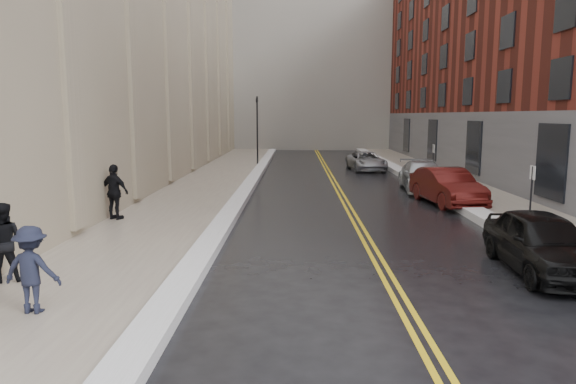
{
  "coord_description": "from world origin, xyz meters",
  "views": [
    {
      "loc": [
        0.31,
        -8.47,
        3.83
      ],
      "look_at": [
        0.08,
        6.35,
        1.6
      ],
      "focal_mm": 32.0,
      "sensor_mm": 36.0,
      "label": 1
    }
  ],
  "objects_px": {
    "pedestrian_c": "(115,192)",
    "car_maroon": "(447,186)",
    "pedestrian_b": "(32,269)",
    "car_silver_near": "(423,176)",
    "car_black": "(542,242)",
    "pedestrian_a": "(2,242)",
    "car_silver_far": "(366,161)"
  },
  "relations": [
    {
      "from": "pedestrian_c",
      "to": "car_maroon",
      "type": "bearing_deg",
      "value": -139.67
    },
    {
      "from": "pedestrian_b",
      "to": "pedestrian_c",
      "type": "distance_m",
      "value": 8.81
    },
    {
      "from": "car_maroon",
      "to": "car_silver_near",
      "type": "xyz_separation_m",
      "value": [
        0.0,
        4.13,
        -0.05
      ]
    },
    {
      "from": "car_black",
      "to": "pedestrian_a",
      "type": "height_order",
      "value": "pedestrian_a"
    },
    {
      "from": "car_silver_far",
      "to": "pedestrian_a",
      "type": "distance_m",
      "value": 27.27
    },
    {
      "from": "car_black",
      "to": "pedestrian_c",
      "type": "bearing_deg",
      "value": 158.42
    },
    {
      "from": "pedestrian_a",
      "to": "car_maroon",
      "type": "bearing_deg",
      "value": -156.93
    },
    {
      "from": "car_black",
      "to": "car_silver_near",
      "type": "height_order",
      "value": "car_black"
    },
    {
      "from": "car_silver_near",
      "to": "car_silver_far",
      "type": "height_order",
      "value": "car_silver_near"
    },
    {
      "from": "car_silver_near",
      "to": "car_black",
      "type": "bearing_deg",
      "value": -87.77
    },
    {
      "from": "car_maroon",
      "to": "pedestrian_a",
      "type": "distance_m",
      "value": 17.03
    },
    {
      "from": "pedestrian_c",
      "to": "car_silver_near",
      "type": "bearing_deg",
      "value": -124.79
    },
    {
      "from": "car_silver_near",
      "to": "pedestrian_c",
      "type": "bearing_deg",
      "value": -143.18
    },
    {
      "from": "car_black",
      "to": "car_maroon",
      "type": "xyz_separation_m",
      "value": [
        0.48,
        9.68,
        0.03
      ]
    },
    {
      "from": "car_silver_far",
      "to": "pedestrian_c",
      "type": "relative_size",
      "value": 2.38
    },
    {
      "from": "car_black",
      "to": "pedestrian_c",
      "type": "relative_size",
      "value": 2.25
    },
    {
      "from": "car_maroon",
      "to": "pedestrian_a",
      "type": "height_order",
      "value": "pedestrian_a"
    },
    {
      "from": "car_maroon",
      "to": "car_silver_near",
      "type": "relative_size",
      "value": 0.94
    },
    {
      "from": "pedestrian_b",
      "to": "car_silver_far",
      "type": "bearing_deg",
      "value": -105.64
    },
    {
      "from": "car_maroon",
      "to": "car_black",
      "type": "bearing_deg",
      "value": -100.8
    },
    {
      "from": "car_black",
      "to": "car_silver_near",
      "type": "bearing_deg",
      "value": 90.5
    },
    {
      "from": "car_maroon",
      "to": "car_silver_far",
      "type": "bearing_deg",
      "value": 88.64
    },
    {
      "from": "car_black",
      "to": "pedestrian_a",
      "type": "xyz_separation_m",
      "value": [
        -12.52,
        -1.32,
        0.29
      ]
    },
    {
      "from": "pedestrian_a",
      "to": "pedestrian_b",
      "type": "height_order",
      "value": "pedestrian_a"
    },
    {
      "from": "car_silver_near",
      "to": "car_maroon",
      "type": "bearing_deg",
      "value": -85.8
    },
    {
      "from": "car_black",
      "to": "pedestrian_a",
      "type": "relative_size",
      "value": 2.48
    },
    {
      "from": "car_silver_far",
      "to": "pedestrian_b",
      "type": "distance_m",
      "value": 28.34
    },
    {
      "from": "car_black",
      "to": "car_silver_far",
      "type": "xyz_separation_m",
      "value": [
        -1.12,
        23.45,
        -0.1
      ]
    },
    {
      "from": "car_black",
      "to": "car_maroon",
      "type": "bearing_deg",
      "value": 89.66
    },
    {
      "from": "car_silver_far",
      "to": "pedestrian_b",
      "type": "height_order",
      "value": "pedestrian_b"
    },
    {
      "from": "car_silver_far",
      "to": "pedestrian_a",
      "type": "bearing_deg",
      "value": -120.54
    },
    {
      "from": "car_silver_near",
      "to": "pedestrian_a",
      "type": "xyz_separation_m",
      "value": [
        -13.0,
        -15.13,
        0.3
      ]
    }
  ]
}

